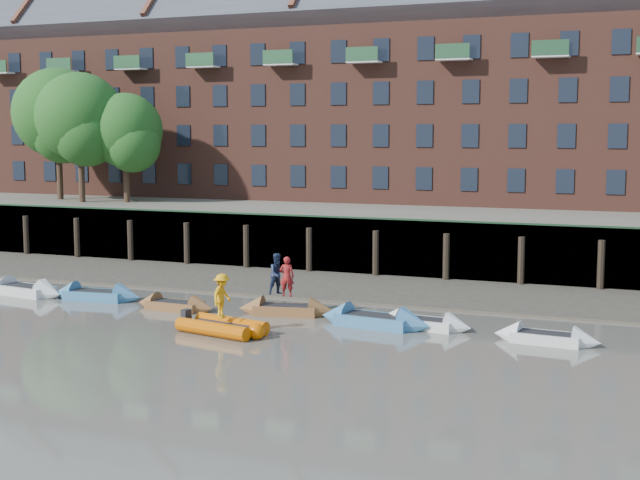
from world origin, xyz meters
The scene contains 18 objects.
ground centered at (0.00, 0.00, 0.00)m, with size 220.00×220.00×0.00m, color #5E5A52.
foreshore centered at (0.00, 18.00, 0.00)m, with size 110.00×8.00×0.50m, color #3D382F.
mud_band centered at (0.00, 14.60, 0.00)m, with size 110.00×1.60×0.10m, color #4C4336.
river_wall centered at (0.00, 22.38, 1.59)m, with size 110.00×1.23×3.30m.
bank_terrace centered at (0.00, 36.00, 1.60)m, with size 110.00×28.00×3.20m, color #5E594D.
apartment_terrace centered at (0.00, 36.99, 12.82)m, with size 80.60×15.56×20.98m.
tree_cluster centered at (-25.62, 27.35, 9.00)m, with size 11.76×7.74×9.40m.
rowboat_0 centered at (-16.45, 10.09, 0.24)m, with size 4.93×2.10×1.38m.
rowboat_1 centered at (-12.37, 10.29, 0.24)m, with size 4.71×1.79×1.33m.
rowboat_2 centered at (-7.62, 9.57, 0.20)m, with size 4.00×1.32×1.15m.
rowboat_3 centered at (-2.47, 10.43, 0.22)m, with size 4.49×2.03×1.26m.
rowboat_4 centered at (1.90, 9.57, 0.25)m, with size 5.08×2.03×1.43m.
rowboat_5 centered at (3.88, 9.99, 0.21)m, with size 4.22×1.66×1.19m.
rowboat_6 centered at (8.94, 9.17, 0.21)m, with size 4.15×1.51×1.18m.
rib_tender centered at (-3.24, 6.10, 0.29)m, with size 3.93×2.51×0.66m.
person_rower_a centered at (-2.41, 10.35, 1.73)m, with size 0.65×0.42×1.77m, color maroon.
person_rower_b centered at (-2.95, 10.61, 1.78)m, with size 0.90×0.70×1.86m, color #19233F.
person_rib_crew centered at (-3.41, 6.17, 1.52)m, with size 1.16×0.67×1.80m, color orange.
Camera 1 is at (13.08, -25.01, 8.02)m, focal length 50.00 mm.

